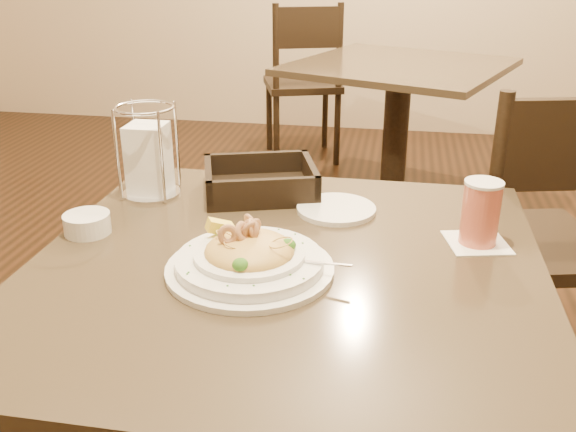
% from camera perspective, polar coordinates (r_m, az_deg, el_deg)
% --- Properties ---
extents(main_table, '(0.90, 0.90, 0.72)m').
position_cam_1_polar(main_table, '(1.25, -0.16, -13.33)').
color(main_table, black).
rests_on(main_table, ground).
extents(background_table, '(1.17, 1.17, 0.72)m').
position_cam_1_polar(background_table, '(3.13, 9.66, 9.15)').
color(background_table, black).
rests_on(background_table, ground).
extents(dining_chair_near, '(0.51, 0.51, 0.93)m').
position_cam_1_polar(dining_chair_near, '(1.87, 20.95, -1.81)').
color(dining_chair_near, black).
rests_on(dining_chair_near, ground).
extents(dining_chair_far, '(0.53, 0.53, 0.93)m').
position_cam_1_polar(dining_chair_far, '(3.84, 1.41, 12.15)').
color(dining_chair_far, black).
rests_on(dining_chair_far, ground).
extents(pasta_bowl, '(0.32, 0.29, 0.09)m').
position_cam_1_polar(pasta_bowl, '(1.09, -3.45, -3.72)').
color(pasta_bowl, white).
rests_on(pasta_bowl, main_table).
extents(drink_glass, '(0.13, 0.13, 0.12)m').
position_cam_1_polar(drink_glass, '(1.23, 16.74, 0.23)').
color(drink_glass, white).
rests_on(drink_glass, main_table).
extents(bread_basket, '(0.29, 0.26, 0.07)m').
position_cam_1_polar(bread_basket, '(1.43, -2.48, 2.87)').
color(bread_basket, black).
rests_on(bread_basket, main_table).
extents(napkin_caddy, '(0.13, 0.13, 0.20)m').
position_cam_1_polar(napkin_caddy, '(1.44, -12.28, 5.12)').
color(napkin_caddy, silver).
rests_on(napkin_caddy, main_table).
extents(side_plate, '(0.20, 0.20, 0.01)m').
position_cam_1_polar(side_plate, '(1.34, 4.30, 0.62)').
color(side_plate, white).
rests_on(side_plate, main_table).
extents(butter_ramekin, '(0.11, 0.11, 0.04)m').
position_cam_1_polar(butter_ramekin, '(1.30, -17.42, -0.64)').
color(butter_ramekin, white).
rests_on(butter_ramekin, main_table).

